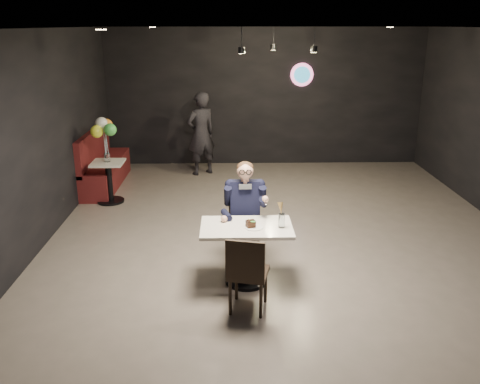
{
  "coord_description": "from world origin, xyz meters",
  "views": [
    {
      "loc": [
        -0.82,
        -6.83,
        3.05
      ],
      "look_at": [
        -0.68,
        -0.58,
        0.98
      ],
      "focal_mm": 38.0,
      "sensor_mm": 36.0,
      "label": 1
    }
  ],
  "objects_px": {
    "chair_near": "(248,271)",
    "seated_man": "(245,212)",
    "main_table": "(246,254)",
    "balloon_vase": "(107,157)",
    "passerby": "(201,134)",
    "side_table": "(109,184)",
    "sundae_glass": "(282,221)",
    "booth_bench": "(104,158)",
    "chair_far": "(245,231)"
  },
  "relations": [
    {
      "from": "main_table",
      "to": "chair_far",
      "type": "bearing_deg",
      "value": 90.0
    },
    {
      "from": "chair_far",
      "to": "seated_man",
      "type": "distance_m",
      "value": 0.26
    },
    {
      "from": "chair_far",
      "to": "chair_near",
      "type": "xyz_separation_m",
      "value": [
        0.0,
        -1.17,
        0.0
      ]
    },
    {
      "from": "seated_man",
      "to": "booth_bench",
      "type": "xyz_separation_m",
      "value": [
        -2.64,
        3.5,
        -0.17
      ]
    },
    {
      "from": "main_table",
      "to": "chair_near",
      "type": "bearing_deg",
      "value": -90.0
    },
    {
      "from": "booth_bench",
      "to": "balloon_vase",
      "type": "xyz_separation_m",
      "value": [
        0.3,
        -1.0,
        0.27
      ]
    },
    {
      "from": "passerby",
      "to": "chair_far",
      "type": "bearing_deg",
      "value": 69.86
    },
    {
      "from": "booth_bench",
      "to": "main_table",
      "type": "bearing_deg",
      "value": -56.89
    },
    {
      "from": "main_table",
      "to": "chair_near",
      "type": "xyz_separation_m",
      "value": [
        0.0,
        -0.62,
        0.09
      ]
    },
    {
      "from": "main_table",
      "to": "chair_near",
      "type": "distance_m",
      "value": 0.62
    },
    {
      "from": "side_table",
      "to": "passerby",
      "type": "distance_m",
      "value": 2.43
    },
    {
      "from": "sundae_glass",
      "to": "side_table",
      "type": "height_order",
      "value": "sundae_glass"
    },
    {
      "from": "side_table",
      "to": "balloon_vase",
      "type": "relative_size",
      "value": 4.46
    },
    {
      "from": "chair_far",
      "to": "main_table",
      "type": "bearing_deg",
      "value": -90.0
    },
    {
      "from": "seated_man",
      "to": "passerby",
      "type": "bearing_deg",
      "value": 100.29
    },
    {
      "from": "balloon_vase",
      "to": "passerby",
      "type": "height_order",
      "value": "passerby"
    },
    {
      "from": "chair_near",
      "to": "seated_man",
      "type": "relative_size",
      "value": 0.64
    },
    {
      "from": "main_table",
      "to": "booth_bench",
      "type": "relative_size",
      "value": 0.5
    },
    {
      "from": "main_table",
      "to": "sundae_glass",
      "type": "xyz_separation_m",
      "value": [
        0.42,
        -0.05,
        0.46
      ]
    },
    {
      "from": "chair_near",
      "to": "side_table",
      "type": "xyz_separation_m",
      "value": [
        -2.34,
        3.66,
        -0.12
      ]
    },
    {
      "from": "main_table",
      "to": "sundae_glass",
      "type": "bearing_deg",
      "value": -6.64
    },
    {
      "from": "sundae_glass",
      "to": "passerby",
      "type": "distance_m",
      "value": 5.02
    },
    {
      "from": "chair_near",
      "to": "balloon_vase",
      "type": "xyz_separation_m",
      "value": [
        -2.34,
        3.66,
        0.37
      ]
    },
    {
      "from": "seated_man",
      "to": "chair_far",
      "type": "bearing_deg",
      "value": 0.0
    },
    {
      "from": "sundae_glass",
      "to": "main_table",
      "type": "bearing_deg",
      "value": 173.36
    },
    {
      "from": "chair_near",
      "to": "booth_bench",
      "type": "height_order",
      "value": "booth_bench"
    },
    {
      "from": "main_table",
      "to": "side_table",
      "type": "bearing_deg",
      "value": 127.51
    },
    {
      "from": "seated_man",
      "to": "balloon_vase",
      "type": "height_order",
      "value": "seated_man"
    },
    {
      "from": "chair_far",
      "to": "booth_bench",
      "type": "bearing_deg",
      "value": 127.04
    },
    {
      "from": "passerby",
      "to": "side_table",
      "type": "bearing_deg",
      "value": 18.29
    },
    {
      "from": "booth_bench",
      "to": "chair_near",
      "type": "bearing_deg",
      "value": -60.49
    },
    {
      "from": "chair_near",
      "to": "seated_man",
      "type": "distance_m",
      "value": 1.19
    },
    {
      "from": "main_table",
      "to": "chair_near",
      "type": "height_order",
      "value": "chair_near"
    },
    {
      "from": "chair_far",
      "to": "side_table",
      "type": "distance_m",
      "value": 3.42
    },
    {
      "from": "balloon_vase",
      "to": "passerby",
      "type": "distance_m",
      "value": 2.37
    },
    {
      "from": "chair_near",
      "to": "sundae_glass",
      "type": "xyz_separation_m",
      "value": [
        0.42,
        0.57,
        0.38
      ]
    },
    {
      "from": "side_table",
      "to": "main_table",
      "type": "bearing_deg",
      "value": -52.49
    },
    {
      "from": "sundae_glass",
      "to": "chair_far",
      "type": "bearing_deg",
      "value": 124.84
    },
    {
      "from": "sundae_glass",
      "to": "balloon_vase",
      "type": "distance_m",
      "value": 4.14
    },
    {
      "from": "seated_man",
      "to": "balloon_vase",
      "type": "bearing_deg",
      "value": 133.13
    },
    {
      "from": "main_table",
      "to": "balloon_vase",
      "type": "bearing_deg",
      "value": 127.51
    },
    {
      "from": "chair_near",
      "to": "passerby",
      "type": "distance_m",
      "value": 5.51
    },
    {
      "from": "main_table",
      "to": "seated_man",
      "type": "relative_size",
      "value": 0.76
    },
    {
      "from": "seated_man",
      "to": "side_table",
      "type": "relative_size",
      "value": 2.1
    },
    {
      "from": "chair_far",
      "to": "sundae_glass",
      "type": "bearing_deg",
      "value": -55.16
    },
    {
      "from": "balloon_vase",
      "to": "chair_far",
      "type": "bearing_deg",
      "value": -46.87
    },
    {
      "from": "side_table",
      "to": "passerby",
      "type": "bearing_deg",
      "value": 48.72
    },
    {
      "from": "seated_man",
      "to": "booth_bench",
      "type": "height_order",
      "value": "seated_man"
    },
    {
      "from": "balloon_vase",
      "to": "booth_bench",
      "type": "bearing_deg",
      "value": 106.7
    },
    {
      "from": "main_table",
      "to": "balloon_vase",
      "type": "distance_m",
      "value": 3.87
    }
  ]
}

